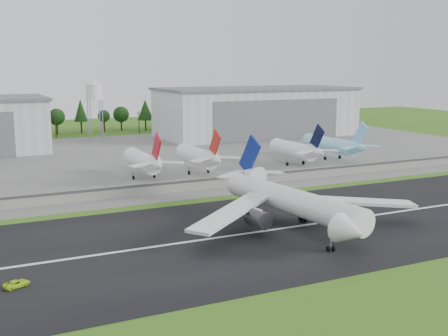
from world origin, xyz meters
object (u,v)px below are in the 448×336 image
parked_jet_navy (298,150)px  parked_jet_skyblue (335,145)px  parked_jet_red_a (145,161)px  ground_vehicle (16,284)px  parked_jet_red_b (200,157)px  main_airliner (292,207)px

parked_jet_navy → parked_jet_skyblue: 20.98m
parked_jet_red_a → ground_vehicle: bearing=-121.3°
parked_jet_red_a → parked_jet_skyblue: 78.47m
parked_jet_red_b → parked_jet_skyblue: bearing=4.8°
ground_vehicle → parked_jet_navy: size_ratio=0.14×
ground_vehicle → parked_jet_red_a: (46.67, 76.77, 5.40)m
main_airliner → parked_jet_navy: 80.70m
main_airliner → parked_jet_skyblue: 97.24m
ground_vehicle → parked_jet_skyblue: 149.45m
parked_jet_navy → parked_jet_skyblue: (20.37, 5.00, -0.04)m
parked_jet_navy → main_airliner: bearing=-123.9°
parked_jet_red_b → parked_jet_skyblue: (59.02, 4.98, -0.16)m
main_airliner → ground_vehicle: bearing=2.4°
parked_jet_skyblue → parked_jet_navy: bearing=-166.2°
parked_jet_skyblue → main_airliner: bearing=-132.2°
parked_jet_skyblue → parked_jet_red_a: bearing=-176.3°
parked_jet_red_a → parked_jet_red_b: parked_jet_red_b is taller
main_airliner → parked_jet_red_a: size_ratio=1.89×
parked_jet_navy → parked_jet_skyblue: bearing=13.8°
parked_jet_red_a → parked_jet_red_b: size_ratio=1.00×
parked_jet_red_a → parked_jet_skyblue: size_ratio=0.84×
parked_jet_red_a → main_airliner: bearing=-79.1°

